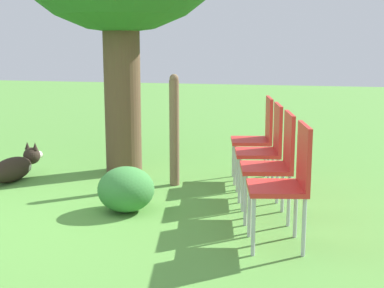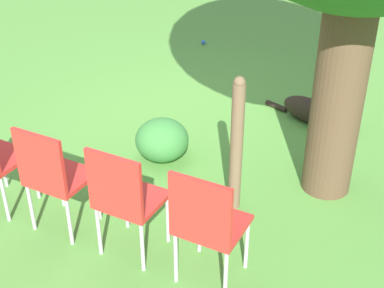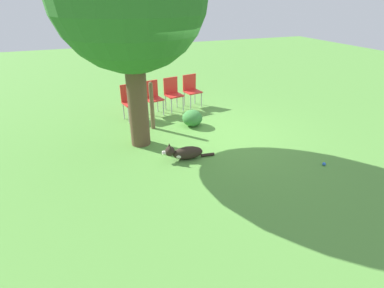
# 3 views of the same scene
# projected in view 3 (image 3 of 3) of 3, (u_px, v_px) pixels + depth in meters

# --- Properties ---
(ground_plane) EXTENTS (30.00, 30.00, 0.00)m
(ground_plane) POSITION_uv_depth(u_px,v_px,m) (199.00, 136.00, 7.18)
(ground_plane) COLOR #56933D
(dog) EXTENTS (0.32, 1.10, 0.38)m
(dog) POSITION_uv_depth(u_px,v_px,m) (184.00, 153.00, 6.10)
(dog) COLOR #2D231C
(dog) RESTS_ON ground_plane
(fence_post) EXTENTS (0.10, 0.10, 1.19)m
(fence_post) POSITION_uv_depth(u_px,v_px,m) (152.00, 106.00, 7.32)
(fence_post) COLOR brown
(fence_post) RESTS_ON ground_plane
(red_chair_0) EXTENTS (0.50, 0.51, 0.93)m
(red_chair_0) POSITION_uv_depth(u_px,v_px,m) (191.00, 88.00, 8.90)
(red_chair_0) COLOR red
(red_chair_0) RESTS_ON ground_plane
(red_chair_1) EXTENTS (0.50, 0.51, 0.93)m
(red_chair_1) POSITION_uv_depth(u_px,v_px,m) (173.00, 92.00, 8.58)
(red_chair_1) COLOR red
(red_chair_1) RESTS_ON ground_plane
(red_chair_2) EXTENTS (0.50, 0.51, 0.93)m
(red_chair_2) POSITION_uv_depth(u_px,v_px,m) (152.00, 96.00, 8.26)
(red_chair_2) COLOR red
(red_chair_2) RESTS_ON ground_plane
(red_chair_3) EXTENTS (0.50, 0.51, 0.93)m
(red_chair_3) POSITION_uv_depth(u_px,v_px,m) (131.00, 100.00, 7.95)
(red_chair_3) COLOR red
(red_chair_3) RESTS_ON ground_plane
(tennis_ball) EXTENTS (0.07, 0.07, 0.07)m
(tennis_ball) POSITION_uv_depth(u_px,v_px,m) (324.00, 164.00, 5.91)
(tennis_ball) COLOR blue
(tennis_ball) RESTS_ON ground_plane
(low_shrub) EXTENTS (0.52, 0.52, 0.41)m
(low_shrub) POSITION_uv_depth(u_px,v_px,m) (192.00, 118.00, 7.65)
(low_shrub) COLOR #3D843D
(low_shrub) RESTS_ON ground_plane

